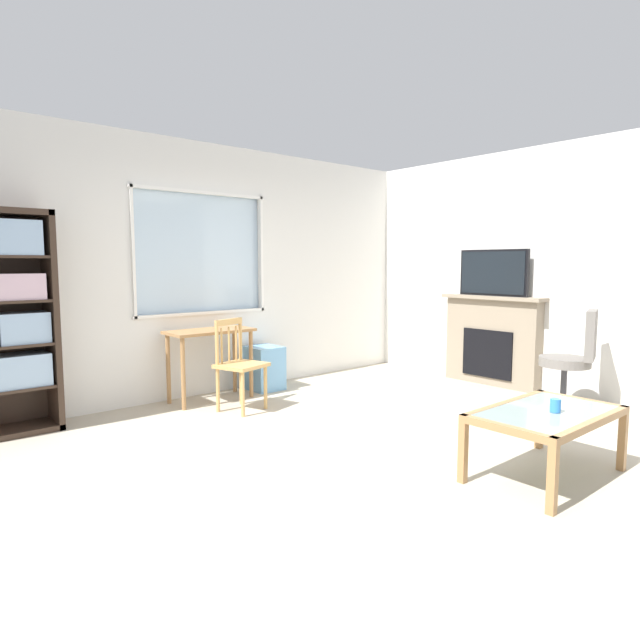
{
  "coord_description": "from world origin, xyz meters",
  "views": [
    {
      "loc": [
        -2.99,
        -2.74,
        1.45
      ],
      "look_at": [
        -0.03,
        0.7,
        0.97
      ],
      "focal_mm": 30.15,
      "sensor_mm": 36.0,
      "label": 1
    }
  ],
  "objects_px": {
    "desk_under_window": "(210,343)",
    "wooden_chair": "(239,364)",
    "tv": "(493,273)",
    "coffee_table": "(546,419)",
    "fireplace": "(492,340)",
    "plastic_drawer_unit": "(264,368)",
    "sippy_cup": "(555,405)",
    "office_chair": "(575,355)"
  },
  "relations": [
    {
      "from": "desk_under_window",
      "to": "fireplace",
      "type": "height_order",
      "value": "fireplace"
    },
    {
      "from": "wooden_chair",
      "to": "sippy_cup",
      "type": "distance_m",
      "value": 2.92
    },
    {
      "from": "plastic_drawer_unit",
      "to": "coffee_table",
      "type": "xyz_separation_m",
      "value": [
        -0.01,
        -3.35,
        0.15
      ]
    },
    {
      "from": "desk_under_window",
      "to": "wooden_chair",
      "type": "height_order",
      "value": "wooden_chair"
    },
    {
      "from": "sippy_cup",
      "to": "office_chair",
      "type": "bearing_deg",
      "value": 20.61
    },
    {
      "from": "office_chair",
      "to": "sippy_cup",
      "type": "distance_m",
      "value": 1.92
    },
    {
      "from": "fireplace",
      "to": "coffee_table",
      "type": "height_order",
      "value": "fireplace"
    },
    {
      "from": "desk_under_window",
      "to": "tv",
      "type": "relative_size",
      "value": 1.03
    },
    {
      "from": "wooden_chair",
      "to": "tv",
      "type": "height_order",
      "value": "tv"
    },
    {
      "from": "wooden_chair",
      "to": "plastic_drawer_unit",
      "type": "bearing_deg",
      "value": 39.41
    },
    {
      "from": "tv",
      "to": "wooden_chair",
      "type": "bearing_deg",
      "value": 160.84
    },
    {
      "from": "tv",
      "to": "office_chair",
      "type": "xyz_separation_m",
      "value": [
        -0.41,
        -1.17,
        -0.78
      ]
    },
    {
      "from": "coffee_table",
      "to": "desk_under_window",
      "type": "bearing_deg",
      "value": 101.95
    },
    {
      "from": "plastic_drawer_unit",
      "to": "coffee_table",
      "type": "height_order",
      "value": "plastic_drawer_unit"
    },
    {
      "from": "fireplace",
      "to": "coffee_table",
      "type": "bearing_deg",
      "value": -141.23
    },
    {
      "from": "tv",
      "to": "sippy_cup",
      "type": "height_order",
      "value": "tv"
    },
    {
      "from": "sippy_cup",
      "to": "coffee_table",
      "type": "bearing_deg",
      "value": 91.81
    },
    {
      "from": "desk_under_window",
      "to": "tv",
      "type": "xyz_separation_m",
      "value": [
        2.91,
        -1.52,
        0.72
      ]
    },
    {
      "from": "wooden_chair",
      "to": "office_chair",
      "type": "relative_size",
      "value": 0.9
    },
    {
      "from": "wooden_chair",
      "to": "office_chair",
      "type": "xyz_separation_m",
      "value": [
        2.47,
        -2.17,
        0.09
      ]
    },
    {
      "from": "fireplace",
      "to": "tv",
      "type": "relative_size",
      "value": 1.47
    },
    {
      "from": "wooden_chair",
      "to": "coffee_table",
      "type": "xyz_separation_m",
      "value": [
        0.67,
        -2.79,
        -0.07
      ]
    },
    {
      "from": "desk_under_window",
      "to": "wooden_chair",
      "type": "relative_size",
      "value": 0.99
    },
    {
      "from": "office_chair",
      "to": "sippy_cup",
      "type": "height_order",
      "value": "office_chair"
    },
    {
      "from": "desk_under_window",
      "to": "coffee_table",
      "type": "distance_m",
      "value": 3.38
    },
    {
      "from": "wooden_chair",
      "to": "tv",
      "type": "xyz_separation_m",
      "value": [
        2.88,
        -1.0,
        0.87
      ]
    },
    {
      "from": "desk_under_window",
      "to": "office_chair",
      "type": "xyz_separation_m",
      "value": [
        2.5,
        -2.68,
        -0.06
      ]
    },
    {
      "from": "plastic_drawer_unit",
      "to": "desk_under_window",
      "type": "bearing_deg",
      "value": -175.99
    },
    {
      "from": "desk_under_window",
      "to": "plastic_drawer_unit",
      "type": "xyz_separation_m",
      "value": [
        0.71,
        0.05,
        -0.37
      ]
    },
    {
      "from": "fireplace",
      "to": "office_chair",
      "type": "bearing_deg",
      "value": -110.09
    },
    {
      "from": "fireplace",
      "to": "desk_under_window",
      "type": "bearing_deg",
      "value": 152.59
    },
    {
      "from": "fireplace",
      "to": "coffee_table",
      "type": "xyz_separation_m",
      "value": [
        -2.22,
        -1.79,
        -0.14
      ]
    },
    {
      "from": "plastic_drawer_unit",
      "to": "sippy_cup",
      "type": "xyz_separation_m",
      "value": [
        -0.01,
        -3.41,
        0.26
      ]
    },
    {
      "from": "office_chair",
      "to": "sippy_cup",
      "type": "xyz_separation_m",
      "value": [
        -1.8,
        -0.68,
        -0.05
      ]
    },
    {
      "from": "desk_under_window",
      "to": "sippy_cup",
      "type": "xyz_separation_m",
      "value": [
        0.7,
        -3.36,
        -0.11
      ]
    },
    {
      "from": "tv",
      "to": "coffee_table",
      "type": "distance_m",
      "value": 2.99
    },
    {
      "from": "office_chair",
      "to": "coffee_table",
      "type": "bearing_deg",
      "value": -161.01
    },
    {
      "from": "plastic_drawer_unit",
      "to": "fireplace",
      "type": "distance_m",
      "value": 2.72
    },
    {
      "from": "fireplace",
      "to": "wooden_chair",
      "type": "bearing_deg",
      "value": 160.95
    },
    {
      "from": "plastic_drawer_unit",
      "to": "fireplace",
      "type": "height_order",
      "value": "fireplace"
    },
    {
      "from": "wooden_chair",
      "to": "tv",
      "type": "bearing_deg",
      "value": -19.16
    },
    {
      "from": "plastic_drawer_unit",
      "to": "tv",
      "type": "relative_size",
      "value": 0.57
    }
  ]
}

